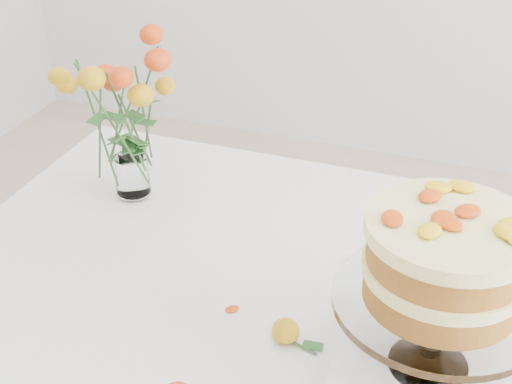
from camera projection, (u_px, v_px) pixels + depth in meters
The scene contains 7 objects.
table at pixel (314, 326), 1.31m from camera, with size 1.43×0.93×0.76m.
napkin at pixel (427, 368), 1.10m from camera, with size 0.29×0.29×0.01m, color white.
cake_stand at pixel (444, 269), 1.00m from camera, with size 0.31×0.31×0.28m.
rose_vase at pixel (125, 102), 1.44m from camera, with size 0.31×0.31×0.38m.
loose_rose_near at pixel (286, 331), 1.15m from camera, with size 0.08×0.05×0.04m.
stray_petal_a at pixel (232, 309), 1.22m from camera, with size 0.03×0.02×0.00m, color yellow.
stray_petal_b at pixel (280, 338), 1.16m from camera, with size 0.03×0.02×0.00m, color yellow.
Camera 1 is at (0.24, -0.97, 1.56)m, focal length 50.00 mm.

